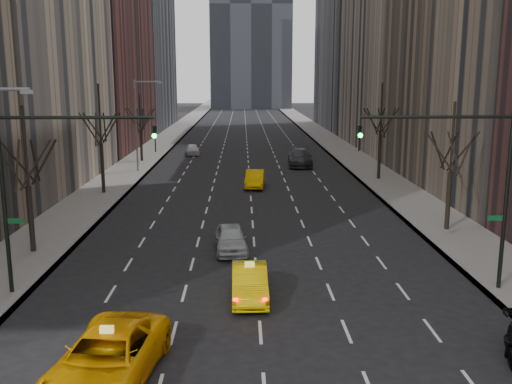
{
  "coord_description": "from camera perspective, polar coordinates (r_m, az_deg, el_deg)",
  "views": [
    {
      "loc": [
        -0.63,
        -11.9,
        9.4
      ],
      "look_at": [
        0.06,
        17.26,
        3.5
      ],
      "focal_mm": 40.0,
      "sensor_mm": 36.0,
      "label": 1
    }
  ],
  "objects": [
    {
      "name": "tree_rw_b",
      "position": [
        36.62,
        18.85,
        1.89
      ],
      "size": [
        3.36,
        3.5,
        7.82
      ],
      "color": "black",
      "rests_on": "ground"
    },
    {
      "name": "tree_lw_c",
      "position": [
        47.59,
        -15.21,
        4.56
      ],
      "size": [
        3.36,
        3.5,
        8.74
      ],
      "color": "black",
      "rests_on": "ground"
    },
    {
      "name": "far_suv_grey",
      "position": [
        61.51,
        4.43,
        3.45
      ],
      "size": [
        2.85,
        6.28,
        1.78
      ],
      "primitive_type": "imported",
      "rotation": [
        0.0,
        0.0,
        -0.06
      ],
      "color": "#2D2D32",
      "rests_on": "ground"
    },
    {
      "name": "tree_rw_c",
      "position": [
        53.69,
        12.32,
        5.44
      ],
      "size": [
        3.36,
        3.5,
        8.74
      ],
      "color": "black",
      "rests_on": "ground"
    },
    {
      "name": "taxi_suv",
      "position": [
        19.0,
        -14.64,
        -15.76
      ],
      "size": [
        3.52,
        6.29,
        1.66
      ],
      "primitive_type": "imported",
      "rotation": [
        0.0,
        0.0,
        -0.13
      ],
      "color": "#FFAE05",
      "rests_on": "ground"
    },
    {
      "name": "sidewalk_left",
      "position": [
        83.24,
        -9.4,
        4.85
      ],
      "size": [
        4.5,
        320.0,
        0.15
      ],
      "primitive_type": "cube",
      "color": "slate",
      "rests_on": "ground"
    },
    {
      "name": "far_taxi",
      "position": [
        49.39,
        -0.11,
        1.33
      ],
      "size": [
        1.86,
        4.56,
        1.47
      ],
      "primitive_type": "imported",
      "rotation": [
        0.0,
        0.0,
        -0.07
      ],
      "color": "#FFB805",
      "rests_on": "ground"
    },
    {
      "name": "traffic_mast_right",
      "position": [
        26.1,
        20.59,
        2.08
      ],
      "size": [
        6.69,
        0.39,
        8.0
      ],
      "color": "black",
      "rests_on": "ground"
    },
    {
      "name": "silver_sedan_ahead",
      "position": [
        31.33,
        -2.53,
        -4.66
      ],
      "size": [
        2.03,
        4.34,
        1.44
      ],
      "primitive_type": "imported",
      "rotation": [
        0.0,
        0.0,
        0.08
      ],
      "color": "#A8ACB1",
      "rests_on": "ground"
    },
    {
      "name": "tree_lw_d",
      "position": [
        65.17,
        -11.46,
        6.06
      ],
      "size": [
        3.36,
        3.5,
        7.36
      ],
      "color": "black",
      "rests_on": "ground"
    },
    {
      "name": "taxi_sedan",
      "position": [
        24.86,
        -0.64,
        -9.03
      ],
      "size": [
        1.56,
        4.33,
        1.42
      ],
      "primitive_type": "imported",
      "rotation": [
        0.0,
        0.0,
        0.01
      ],
      "color": "yellow",
      "rests_on": "ground"
    },
    {
      "name": "tree_lw_b",
      "position": [
        32.49,
        -21.81,
        0.54
      ],
      "size": [
        3.36,
        3.5,
        7.82
      ],
      "color": "black",
      "rests_on": "ground"
    },
    {
      "name": "far_car_white",
      "position": [
        70.55,
        -6.36,
        4.25
      ],
      "size": [
        2.07,
        4.08,
        1.33
      ],
      "primitive_type": "imported",
      "rotation": [
        0.0,
        0.0,
        0.13
      ],
      "color": "silver",
      "rests_on": "ground"
    },
    {
      "name": "sidewalk_right",
      "position": [
        83.43,
        7.56,
        4.91
      ],
      "size": [
        4.5,
        320.0,
        0.15
      ],
      "primitive_type": "cube",
      "color": "slate",
      "rests_on": "ground"
    },
    {
      "name": "traffic_mast_left",
      "position": [
        25.66,
        -20.63,
        1.93
      ],
      "size": [
        6.69,
        0.39,
        8.0
      ],
      "color": "black",
      "rests_on": "ground"
    },
    {
      "name": "streetlight_far",
      "position": [
        57.93,
        -11.6,
        7.46
      ],
      "size": [
        2.83,
        0.22,
        9.0
      ],
      "color": "slate",
      "rests_on": "ground"
    }
  ]
}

